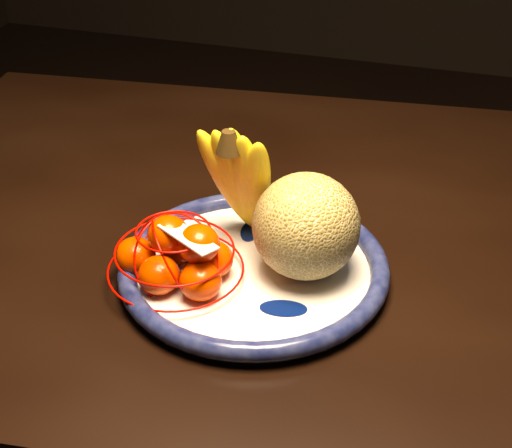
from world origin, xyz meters
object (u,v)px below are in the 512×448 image
(fruit_bowl, at_px, (254,268))
(dining_table, at_px, (357,277))
(mandarin_bag, at_px, (178,256))
(cantaloupe, at_px, (306,226))
(banana_bunch, at_px, (242,176))

(fruit_bowl, bearing_deg, dining_table, 51.75)
(fruit_bowl, distance_m, mandarin_bag, 0.09)
(fruit_bowl, distance_m, cantaloupe, 0.09)
(cantaloupe, bearing_deg, mandarin_bag, -157.37)
(banana_bunch, bearing_deg, fruit_bowl, -52.76)
(fruit_bowl, relative_size, mandarin_bag, 1.54)
(banana_bunch, bearing_deg, mandarin_bag, -106.78)
(banana_bunch, height_order, mandarin_bag, banana_bunch)
(dining_table, xyz_separation_m, mandarin_bag, (-0.18, -0.18, 0.12))
(fruit_bowl, height_order, banana_bunch, banana_bunch)
(dining_table, bearing_deg, banana_bunch, -156.52)
(banana_bunch, relative_size, mandarin_bag, 0.85)
(cantaloupe, xyz_separation_m, mandarin_bag, (-0.14, -0.06, -0.03))
(cantaloupe, bearing_deg, dining_table, 68.45)
(dining_table, bearing_deg, mandarin_bag, -142.01)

